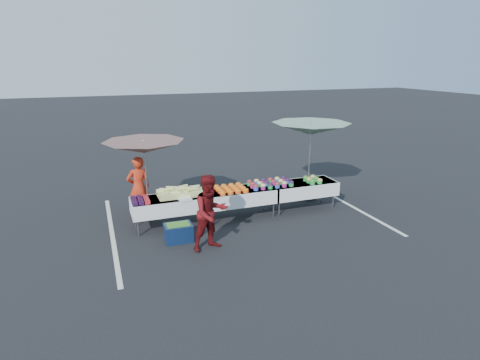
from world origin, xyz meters
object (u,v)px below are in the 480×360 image
object	(u,v)px
table_center	(240,196)
vendor	(139,187)
table_right	(302,188)
customer	(211,213)
umbrella_left	(144,148)
umbrella_right	(311,129)
storage_bin	(178,232)
table_left	(170,204)

from	to	relation	value
table_center	vendor	xyz separation A→B (m)	(-2.43, 0.88, 0.22)
table_right	customer	bearing A→B (deg)	-153.60
umbrella_left	umbrella_right	size ratio (longest dim) A/B	0.74
storage_bin	table_left	bearing A→B (deg)	90.47
table_left	umbrella_left	distance (m)	1.54
customer	vendor	bearing A→B (deg)	103.56
vendor	storage_bin	xyz separation A→B (m)	(0.62, -1.75, -0.60)
customer	umbrella_left	distance (m)	2.67
umbrella_right	umbrella_left	bearing A→B (deg)	178.63
vendor	umbrella_left	world-z (taller)	umbrella_left
customer	storage_bin	size ratio (longest dim) A/B	2.67
table_left	storage_bin	xyz separation A→B (m)	(-0.01, -0.87, -0.38)
table_left	umbrella_left	xyz separation A→B (m)	(-0.44, 0.74, 1.28)
table_left	table_right	world-z (taller)	same
table_right	umbrella_right	distance (m)	1.70
umbrella_left	storage_bin	bearing A→B (deg)	-74.81
umbrella_left	customer	bearing A→B (deg)	-65.46
vendor	umbrella_right	world-z (taller)	umbrella_right
vendor	umbrella_left	distance (m)	1.08
vendor	customer	world-z (taller)	customer
customer	storage_bin	xyz separation A→B (m)	(-0.58, 0.63, -0.62)
vendor	customer	distance (m)	2.67
umbrella_right	table_center	bearing A→B (deg)	-165.12
umbrella_right	storage_bin	size ratio (longest dim) A/B	4.50
table_center	storage_bin	world-z (taller)	table_center
vendor	umbrella_right	size ratio (longest dim) A/B	0.58
vendor	umbrella_right	distance (m)	4.95
table_left	umbrella_right	xyz separation A→B (m)	(4.15, 0.63, 1.48)
table_left	customer	bearing A→B (deg)	-68.92
table_left	customer	distance (m)	1.63
table_left	table_center	size ratio (longest dim) A/B	1.00
vendor	storage_bin	size ratio (longest dim) A/B	2.61
table_right	storage_bin	bearing A→B (deg)	-166.41
table_center	customer	distance (m)	1.95
customer	umbrella_left	size ratio (longest dim) A/B	0.80
storage_bin	table_right	bearing A→B (deg)	14.47
table_right	umbrella_right	world-z (taller)	umbrella_right
customer	umbrella_right	world-z (taller)	umbrella_right
umbrella_left	storage_bin	distance (m)	2.35
vendor	umbrella_left	bearing A→B (deg)	133.23
table_center	storage_bin	distance (m)	2.04
table_left	table_right	size ratio (longest dim) A/B	1.00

